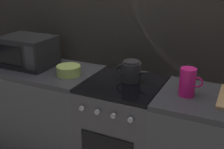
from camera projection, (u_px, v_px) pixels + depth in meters
back_wall at (140, 36)px, 2.35m from camera, size 3.60×0.05×2.40m
counter_left at (38, 110)px, 2.71m from camera, size 1.20×0.60×0.90m
stove_unit at (123, 132)px, 2.35m from camera, size 0.60×0.63×0.90m
microwave at (28, 51)px, 2.52m from camera, size 0.46×0.35×0.27m
kettle at (131, 71)px, 2.19m from camera, size 0.28×0.15×0.17m
mixing_bowl at (69, 70)px, 2.33m from camera, size 0.20×0.20×0.08m
pitcher at (188, 82)px, 1.93m from camera, size 0.16×0.11×0.20m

